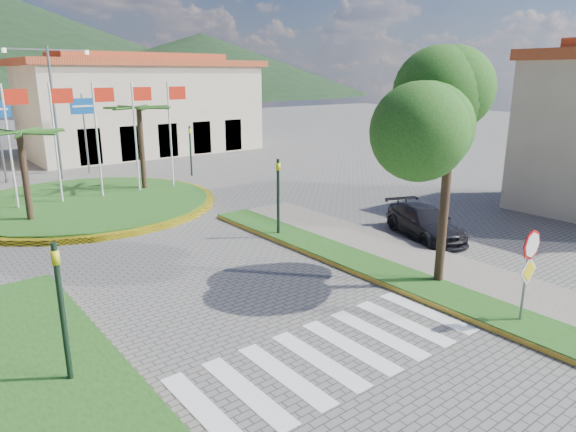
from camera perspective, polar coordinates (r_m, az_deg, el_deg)
sidewalk_right at (r=16.01m, az=26.20°, el=-9.46°), size 4.00×28.00×0.15m
verge_right at (r=15.01m, az=24.14°, el=-10.81°), size 1.60×28.00×0.18m
median_left at (r=11.75m, az=-28.66°, el=-19.08°), size 5.00×14.00×0.18m
crosswalk at (r=12.60m, az=4.81°, el=-15.03°), size 8.00×3.00×0.01m
roundabout_island at (r=27.64m, az=-21.46°, el=1.39°), size 12.70×12.70×6.00m
stop_sign at (r=14.44m, az=25.20°, el=-4.63°), size 0.80×0.11×2.65m
deciduous_tree at (r=15.77m, az=17.72°, el=10.34°), size 3.60×3.60×6.80m
traffic_light_left at (r=11.51m, az=-23.91°, el=-8.68°), size 0.15×0.18×3.20m
traffic_light_right at (r=20.38m, az=-1.10°, el=2.86°), size 0.15×0.18×3.20m
traffic_light_far at (r=33.94m, az=-10.80°, el=7.67°), size 0.18×0.15×3.20m
direction_sign_east at (r=36.49m, az=-21.72°, el=9.91°), size 1.60×0.14×5.20m
street_lamp_centre at (r=34.97m, az=-24.57°, el=11.01°), size 4.80×0.16×8.00m
building_right at (r=45.44m, az=-15.85°, el=11.77°), size 19.08×9.54×8.05m
hill_far_east at (r=159.05m, az=-9.42°, el=16.22°), size 120.00×120.00×18.00m
car_dark_b at (r=44.33m, az=-15.28°, el=7.35°), size 3.48×2.14×1.08m
car_side_right at (r=21.41m, az=14.97°, el=-0.69°), size 3.21×4.64×1.25m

